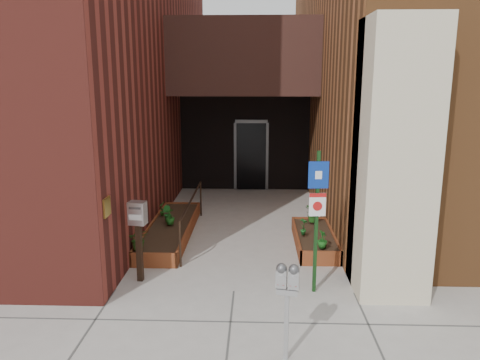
# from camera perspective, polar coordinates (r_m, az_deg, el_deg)

# --- Properties ---
(ground) EXTENTS (80.00, 80.00, 0.00)m
(ground) POSITION_cam_1_polar(r_m,az_deg,el_deg) (8.02, -0.77, -13.41)
(ground) COLOR #9E9991
(ground) RESTS_ON ground
(architecture) EXTENTS (20.00, 14.60, 10.00)m
(architecture) POSITION_cam_1_polar(r_m,az_deg,el_deg) (14.18, -0.19, 18.50)
(architecture) COLOR maroon
(architecture) RESTS_ON ground
(planter_left) EXTENTS (0.90, 3.60, 0.30)m
(planter_left) POSITION_cam_1_polar(r_m,az_deg,el_deg) (10.64, -8.47, -6.11)
(planter_left) COLOR maroon
(planter_left) RESTS_ON ground
(planter_right) EXTENTS (0.80, 2.20, 0.30)m
(planter_right) POSITION_cam_1_polar(r_m,az_deg,el_deg) (10.07, 9.05, -7.22)
(planter_right) COLOR maroon
(planter_right) RESTS_ON ground
(handrail) EXTENTS (0.04, 3.34, 0.90)m
(handrail) POSITION_cam_1_polar(r_m,az_deg,el_deg) (10.33, -5.90, -3.04)
(handrail) COLOR black
(handrail) RESTS_ON ground
(parking_meter) EXTENTS (0.30, 0.16, 1.29)m
(parking_meter) POSITION_cam_1_polar(r_m,az_deg,el_deg) (5.90, 5.79, -12.75)
(parking_meter) COLOR #A6A6A9
(parking_meter) RESTS_ON ground
(sign_post) EXTENTS (0.32, 0.09, 2.37)m
(sign_post) POSITION_cam_1_polar(r_m,az_deg,el_deg) (7.59, 9.37, -3.32)
(sign_post) COLOR #143613
(sign_post) RESTS_ON ground
(payment_dropbox) EXTENTS (0.31, 0.25, 1.43)m
(payment_dropbox) POSITION_cam_1_polar(r_m,az_deg,el_deg) (8.22, -12.32, -5.29)
(payment_dropbox) COLOR black
(payment_dropbox) RESTS_ON ground
(shrub_left_a) EXTENTS (0.42, 0.42, 0.41)m
(shrub_left_a) POSITION_cam_1_polar(r_m,az_deg,el_deg) (9.10, -12.23, -7.05)
(shrub_left_a) COLOR #245017
(shrub_left_a) RESTS_ON planter_left
(shrub_left_b) EXTENTS (0.28, 0.28, 0.36)m
(shrub_left_b) POSITION_cam_1_polar(r_m,az_deg,el_deg) (10.68, -8.88, -4.08)
(shrub_left_b) COLOR #1C621F
(shrub_left_b) RESTS_ON planter_left
(shrub_left_c) EXTENTS (0.28, 0.28, 0.36)m
(shrub_left_c) POSITION_cam_1_polar(r_m,az_deg,el_deg) (10.48, -8.52, -4.42)
(shrub_left_c) COLOR #1E5F1B
(shrub_left_c) RESTS_ON planter_left
(shrub_left_d) EXTENTS (0.20, 0.20, 0.34)m
(shrub_left_d) POSITION_cam_1_polar(r_m,az_deg,el_deg) (11.16, -9.49, -3.45)
(shrub_left_d) COLOR #21601B
(shrub_left_d) RESTS_ON planter_left
(shrub_right_a) EXTENTS (0.22, 0.22, 0.34)m
(shrub_right_a) POSITION_cam_1_polar(r_m,az_deg,el_deg) (9.12, 10.01, -7.12)
(shrub_right_a) COLOR #1A5B1A
(shrub_right_a) RESTS_ON planter_right
(shrub_right_b) EXTENTS (0.28, 0.28, 0.37)m
(shrub_right_b) POSITION_cam_1_polar(r_m,az_deg,el_deg) (9.77, 7.78, -5.61)
(shrub_right_b) COLOR #1A5D20
(shrub_right_b) RESTS_ON planter_right
(shrub_right_c) EXTENTS (0.45, 0.45, 0.37)m
(shrub_right_c) POSITION_cam_1_polar(r_m,az_deg,el_deg) (10.63, 8.83, -4.15)
(shrub_right_c) COLOR #1F5919
(shrub_right_c) RESTS_ON planter_right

